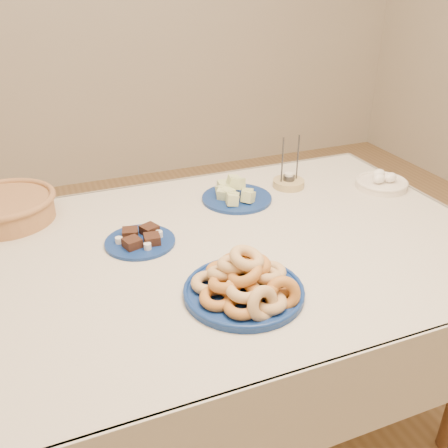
% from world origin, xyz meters
% --- Properties ---
extents(ground, '(5.00, 5.00, 0.00)m').
position_xyz_m(ground, '(0.00, 0.00, 0.00)').
color(ground, olive).
rests_on(ground, ground).
extents(dining_table, '(1.71, 1.11, 0.75)m').
position_xyz_m(dining_table, '(0.00, 0.00, 0.64)').
color(dining_table, brown).
rests_on(dining_table, ground).
extents(donut_platter, '(0.36, 0.36, 0.14)m').
position_xyz_m(donut_platter, '(-0.03, -0.26, 0.79)').
color(donut_platter, navy).
rests_on(donut_platter, dining_table).
extents(melon_plate, '(0.32, 0.32, 0.09)m').
position_xyz_m(melon_plate, '(0.18, 0.28, 0.77)').
color(melon_plate, navy).
rests_on(melon_plate, dining_table).
extents(brownie_plate, '(0.24, 0.24, 0.04)m').
position_xyz_m(brownie_plate, '(-0.21, 0.10, 0.76)').
color(brownie_plate, navy).
rests_on(brownie_plate, dining_table).
extents(wicker_basket, '(0.40, 0.40, 0.09)m').
position_xyz_m(wicker_basket, '(-0.59, 0.42, 0.80)').
color(wicker_basket, brown).
rests_on(wicker_basket, dining_table).
extents(candle_holder, '(0.13, 0.13, 0.20)m').
position_xyz_m(candle_holder, '(0.42, 0.32, 0.77)').
color(candle_holder, tan).
rests_on(candle_holder, dining_table).
extents(egg_bowl, '(0.21, 0.21, 0.06)m').
position_xyz_m(egg_bowl, '(0.74, 0.18, 0.77)').
color(egg_bowl, silver).
rests_on(egg_bowl, dining_table).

